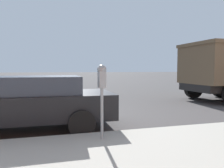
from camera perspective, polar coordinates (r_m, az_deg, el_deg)
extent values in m
plane|color=#3D3A3A|center=(7.22, -13.34, -8.88)|extent=(220.00, 220.00, 0.00)
cylinder|color=gray|center=(4.53, -2.64, -7.71)|extent=(0.06, 0.06, 1.06)
cube|color=gray|center=(4.44, -2.67, 1.20)|extent=(0.20, 0.14, 0.34)
sphere|color=gray|center=(4.44, -2.68, 3.82)|extent=(0.19, 0.19, 0.19)
cube|color=gold|center=(4.55, -2.97, 0.73)|extent=(0.01, 0.11, 0.12)
cube|color=black|center=(4.54, -2.97, 2.22)|extent=(0.01, 0.10, 0.08)
cube|color=black|center=(6.09, -23.03, -5.34)|extent=(1.89, 4.78, 0.64)
cube|color=#232833|center=(6.00, -21.37, -0.24)|extent=(1.65, 2.68, 0.44)
cylinder|color=black|center=(5.22, -7.93, -10.13)|extent=(0.23, 0.64, 0.64)
cylinder|color=black|center=(7.02, -9.78, -6.53)|extent=(0.23, 0.64, 0.64)
cylinder|color=black|center=(13.97, 26.37, -0.88)|extent=(0.33, 1.05, 1.04)
cylinder|color=black|center=(12.80, 20.56, -1.12)|extent=(0.33, 1.05, 1.04)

